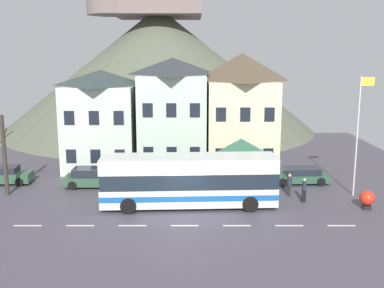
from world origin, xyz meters
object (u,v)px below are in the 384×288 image
object	(u,v)px
hilltop_castle	(156,66)
flagpole	(356,129)
pedestrian_00	(302,189)
harbour_buoy	(365,198)
townhouse_01	(171,113)
pedestrian_01	(287,183)
public_bench	(228,177)
parked_car_02	(2,175)
bare_tree_00	(2,155)
parked_car_00	(297,175)
townhouse_00	(100,119)
bus_shelter	(239,149)
townhouse_02	(239,112)
parked_car_01	(90,178)
transit_bus	(187,181)

from	to	relation	value
hilltop_castle	flagpole	distance (m)	33.59
pedestrian_00	harbour_buoy	size ratio (longest dim) A/B	1.34
townhouse_01	pedestrian_01	bearing A→B (deg)	-45.76
harbour_buoy	public_bench	bearing A→B (deg)	143.76
parked_car_02	bare_tree_00	distance (m)	3.85
parked_car_00	pedestrian_00	distance (m)	4.58
public_bench	pedestrian_00	bearing A→B (deg)	-45.28
townhouse_00	bus_shelter	distance (m)	13.19
townhouse_02	flagpole	bearing A→B (deg)	-47.66
pedestrian_01	flagpole	world-z (taller)	flagpole
townhouse_00	flagpole	distance (m)	20.64
hilltop_castle	public_bench	distance (m)	28.39
bus_shelter	townhouse_02	bearing A→B (deg)	84.15
parked_car_01	pedestrian_00	size ratio (longest dim) A/B	2.53
hilltop_castle	parked_car_02	xyz separation A→B (m)	(-9.89, -26.53, -7.53)
bus_shelter	hilltop_castle	bearing A→B (deg)	105.47
transit_bus	harbour_buoy	bearing A→B (deg)	-5.19
townhouse_00	parked_car_02	size ratio (longest dim) A/B	2.09
townhouse_01	parked_car_00	xyz separation A→B (m)	(9.81, -5.34, -4.09)
bare_tree_00	hilltop_castle	bearing A→B (deg)	73.80
parked_car_01	pedestrian_00	xyz separation A→B (m)	(14.81, -3.60, 0.16)
transit_bus	parked_car_00	size ratio (longest dim) A/B	2.53
townhouse_01	parked_car_02	size ratio (longest dim) A/B	2.33
hilltop_castle	pedestrian_01	distance (m)	32.47
flagpole	townhouse_00	bearing A→B (deg)	156.74
hilltop_castle	public_bench	size ratio (longest dim) A/B	26.95
pedestrian_00	flagpole	distance (m)	5.63
townhouse_02	parked_car_02	world-z (taller)	townhouse_02
parked_car_02	flagpole	distance (m)	26.03
townhouse_00	parked_car_01	size ratio (longest dim) A/B	2.05
townhouse_00	public_bench	xyz separation A→B (m)	(10.56, -4.97, -3.73)
parked_car_00	bare_tree_00	distance (m)	21.42
townhouse_01	flagpole	distance (m)	15.42
townhouse_02	bare_tree_00	bearing A→B (deg)	-155.71
hilltop_castle	parked_car_00	xyz separation A→B (m)	(12.55, -26.41, -7.59)
hilltop_castle	pedestrian_00	bearing A→B (deg)	-69.12
bus_shelter	pedestrian_01	size ratio (longest dim) A/B	2.41
parked_car_01	hilltop_castle	bearing A→B (deg)	83.81
parked_car_01	harbour_buoy	size ratio (longest dim) A/B	3.38
harbour_buoy	bare_tree_00	bearing A→B (deg)	172.98
hilltop_castle	parked_car_02	world-z (taller)	hilltop_castle
hilltop_castle	flagpole	world-z (taller)	hilltop_castle
hilltop_castle	transit_bus	bearing A→B (deg)	-82.56
bus_shelter	bare_tree_00	bearing A→B (deg)	-176.31
hilltop_castle	parked_car_00	bearing A→B (deg)	-64.58
bare_tree_00	parked_car_00	bearing A→B (deg)	8.03
townhouse_01	townhouse_00	bearing A→B (deg)	-177.30
parked_car_00	harbour_buoy	world-z (taller)	harbour_buoy
transit_bus	bare_tree_00	size ratio (longest dim) A/B	2.00
townhouse_00	bare_tree_00	distance (m)	9.67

